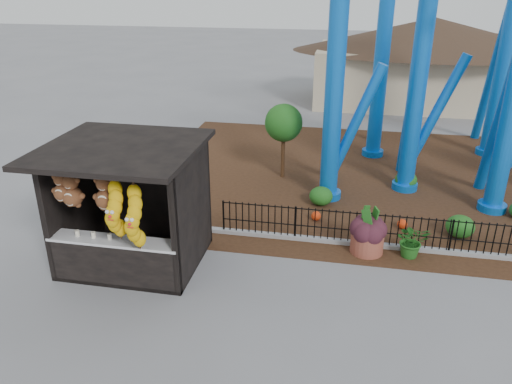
% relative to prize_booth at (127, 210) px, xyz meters
% --- Properties ---
extents(ground, '(120.00, 120.00, 0.00)m').
position_rel_prize_booth_xyz_m(ground, '(2.99, -0.90, -1.53)').
color(ground, slate).
rests_on(ground, ground).
extents(mulch_bed, '(18.00, 12.00, 0.02)m').
position_rel_prize_booth_xyz_m(mulch_bed, '(6.99, 7.10, -1.52)').
color(mulch_bed, '#331E11').
rests_on(mulch_bed, ground).
extents(curb, '(18.00, 0.18, 0.12)m').
position_rel_prize_booth_xyz_m(curb, '(6.99, 2.10, -1.47)').
color(curb, gray).
rests_on(curb, ground).
extents(prize_booth, '(3.50, 3.40, 3.12)m').
position_rel_prize_booth_xyz_m(prize_booth, '(0.00, 0.00, 0.00)').
color(prize_booth, black).
rests_on(prize_booth, ground).
extents(picket_fence, '(12.20, 0.06, 1.00)m').
position_rel_prize_booth_xyz_m(picket_fence, '(7.89, 2.10, -1.03)').
color(picket_fence, black).
rests_on(picket_fence, ground).
extents(terracotta_planter, '(0.88, 0.88, 0.55)m').
position_rel_prize_booth_xyz_m(terracotta_planter, '(5.70, 1.80, -1.26)').
color(terracotta_planter, brown).
rests_on(terracotta_planter, ground).
extents(planter_foliage, '(0.70, 0.70, 0.64)m').
position_rel_prize_booth_xyz_m(planter_foliage, '(5.70, 1.80, -0.66)').
color(planter_foliage, '#34151E').
rests_on(planter_foliage, terracotta_planter).
extents(potted_plant, '(0.91, 0.82, 0.92)m').
position_rel_prize_booth_xyz_m(potted_plant, '(6.81, 1.80, -1.07)').
color(potted_plant, '#1B4E17').
rests_on(potted_plant, ground).
extents(landscaping, '(8.84, 4.02, 0.62)m').
position_rel_prize_booth_xyz_m(landscaping, '(7.76, 4.52, -1.24)').
color(landscaping, '#1B5017').
rests_on(landscaping, mulch_bed).
extents(pavilion, '(15.00, 15.00, 4.80)m').
position_rel_prize_booth_xyz_m(pavilion, '(8.99, 19.10, 1.53)').
color(pavilion, '#BFAD8C').
rests_on(pavilion, ground).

